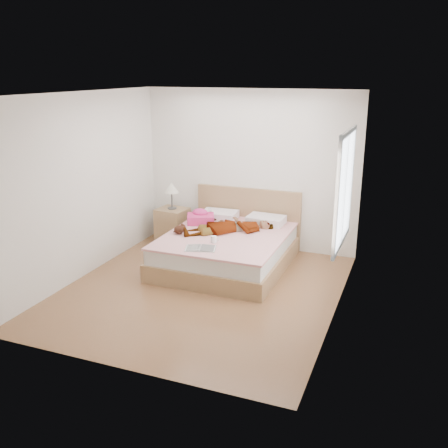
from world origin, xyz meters
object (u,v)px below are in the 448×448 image
(woman, at_px, (230,224))
(plush_toy, at_px, (180,229))
(nightstand, at_px, (173,223))
(magazine, at_px, (200,248))
(phone, at_px, (210,209))
(coffee_mug, at_px, (214,239))
(towel, at_px, (201,217))
(bed, at_px, (228,247))

(woman, xyz_separation_m, plush_toy, (-0.65, -0.40, -0.04))
(plush_toy, distance_m, nightstand, 1.12)
(magazine, height_order, nightstand, nightstand)
(phone, bearing_deg, magazine, -108.09)
(coffee_mug, distance_m, plush_toy, 0.67)
(magazine, bearing_deg, nightstand, 129.14)
(towel, bearing_deg, phone, 65.85)
(bed, bearing_deg, phone, 135.79)
(bed, relative_size, towel, 3.96)
(nightstand, bearing_deg, coffee_mug, -42.14)
(coffee_mug, relative_size, nightstand, 0.12)
(phone, bearing_deg, woman, -74.18)
(plush_toy, bearing_deg, coffee_mug, -17.46)
(phone, relative_size, plush_toy, 0.40)
(coffee_mug, relative_size, plush_toy, 0.54)
(bed, height_order, plush_toy, bed)
(plush_toy, bearing_deg, magazine, -42.13)
(towel, bearing_deg, bed, -27.61)
(bed, height_order, nightstand, nightstand)
(nightstand, bearing_deg, plush_toy, -56.97)
(towel, bearing_deg, woman, -19.95)
(phone, relative_size, coffee_mug, 0.75)
(towel, relative_size, plush_toy, 2.17)
(phone, xyz_separation_m, bed, (0.52, -0.50, -0.42))
(plush_toy, bearing_deg, towel, 83.45)
(bed, relative_size, coffee_mug, 15.99)
(woman, bearing_deg, towel, -145.47)
(woman, xyz_separation_m, towel, (-0.58, 0.21, -0.01))
(phone, height_order, nightstand, nightstand)
(coffee_mug, bearing_deg, magazine, -102.82)
(bed, height_order, towel, bed)
(phone, height_order, magazine, phone)
(woman, height_order, phone, phone)
(magazine, bearing_deg, phone, 107.43)
(bed, xyz_separation_m, plush_toy, (-0.67, -0.30, 0.30))
(bed, distance_m, nightstand, 1.41)
(magazine, distance_m, nightstand, 1.85)
(bed, height_order, coffee_mug, bed)
(plush_toy, bearing_deg, nightstand, 123.03)
(towel, height_order, plush_toy, towel)
(woman, bearing_deg, plush_toy, -93.97)
(woman, height_order, coffee_mug, woman)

